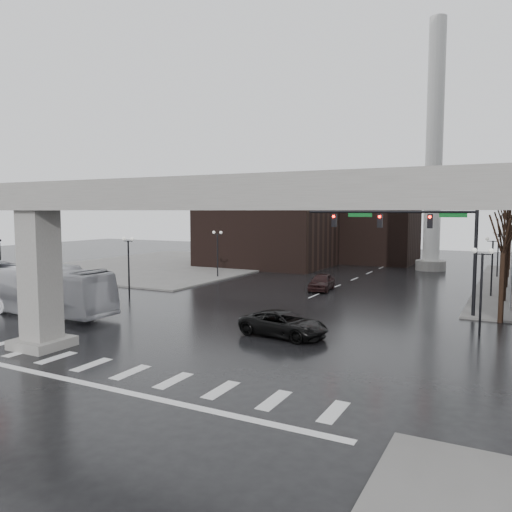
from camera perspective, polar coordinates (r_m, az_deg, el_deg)
The scene contains 21 objects.
ground at distance 24.53m, azimuth -12.55°, elevation -12.19°, with size 160.00×160.00×0.00m, color black.
sidewalk_nw at distance 68.17m, azimuth -9.75°, elevation -0.95°, with size 28.00×36.00×0.15m, color slate.
elevated_guideway at distance 22.63m, azimuth -10.44°, elevation 4.10°, with size 48.00×2.60×8.70m.
building_far_left at distance 66.61m, azimuth 1.61°, elevation 3.23°, with size 16.00×14.00×10.00m, color black.
building_far_mid at distance 71.98m, azimuth 13.79°, elevation 2.43°, with size 10.00×10.00×8.00m, color black.
smokestack at distance 64.76m, azimuth 19.66°, elevation 10.27°, with size 3.60×3.60×30.00m.
signal_mast_arm at distance 37.17m, azimuth 18.00°, elevation 2.70°, with size 12.12×0.43×8.00m.
lamp_right_0 at distance 32.09m, azimuth 24.39°, elevation -2.09°, with size 1.22×0.32×5.11m.
lamp_right_1 at distance 46.01m, azimuth 25.40°, elevation -0.06°, with size 1.22×0.32×5.11m.
lamp_right_2 at distance 59.96m, azimuth 25.95°, elevation 1.03°, with size 1.22×0.32×5.11m.
lamp_left_0 at distance 43.02m, azimuth -14.37°, elevation -0.05°, with size 1.22×0.32×5.11m.
lamp_left_1 at distance 54.20m, azimuth -4.43°, elevation 1.15°, with size 1.22×0.32×5.11m.
lamp_left_2 at distance 66.46m, azimuth 1.99°, elevation 1.90°, with size 1.22×0.32×5.11m.
tree_right_0 at distance 36.12m, azimuth 26.35°, elevation -2.50°, with size 1.09×1.58×7.50m.
tree_right_1 at distance 44.06m, azimuth 26.61°, elevation -1.13°, with size 1.09×1.61×7.67m.
tree_right_2 at distance 52.02m, azimuth 26.78°, elevation -0.18°, with size 1.10×1.63×7.85m.
tree_right_3 at distance 59.99m, azimuth 26.91°, elevation 0.52°, with size 1.11×1.66×8.02m.
tree_right_4 at distance 67.97m, azimuth 27.01°, elevation 1.05°, with size 1.12×1.69×8.19m.
pickup_truck at distance 29.21m, azimuth 3.19°, elevation -7.77°, with size 2.43×5.27×1.46m, color black.
city_bus at distance 38.40m, azimuth -23.61°, elevation -3.53°, with size 2.94×12.55×3.49m, color silver.
far_car at distance 46.21m, azimuth 7.52°, elevation -2.95°, with size 1.82×4.53×1.54m, color black.
Camera 1 is at (15.21, -17.82, 7.28)m, focal length 35.00 mm.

